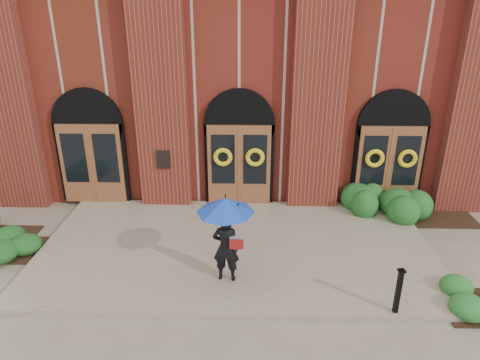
{
  "coord_description": "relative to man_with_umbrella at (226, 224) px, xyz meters",
  "views": [
    {
      "loc": [
        0.33,
        -9.41,
        5.93
      ],
      "look_at": [
        0.07,
        1.0,
        1.62
      ],
      "focal_mm": 32.0,
      "sensor_mm": 36.0,
      "label": 1
    }
  ],
  "objects": [
    {
      "name": "ground",
      "position": [
        0.18,
        1.3,
        -1.56
      ],
      "size": [
        90.0,
        90.0,
        0.0
      ],
      "primitive_type": "plane",
      "color": "gray",
      "rests_on": "ground"
    },
    {
      "name": "church_building",
      "position": [
        0.18,
        10.09,
        1.95
      ],
      "size": [
        16.2,
        12.53,
        7.0
      ],
      "color": "#5E1A14",
      "rests_on": "ground"
    },
    {
      "name": "hedge_wall_right",
      "position": [
        5.38,
        3.5,
        -1.13
      ],
      "size": [
        3.28,
        1.31,
        0.84
      ],
      "primitive_type": "ellipsoid",
      "color": "#1E521D",
      "rests_on": "ground"
    },
    {
      "name": "hedge_front_right",
      "position": [
        5.28,
        -0.7,
        -1.33
      ],
      "size": [
        1.27,
        1.09,
        0.45
      ],
      "primitive_type": "ellipsoid",
      "color": "#225E22",
      "rests_on": "ground"
    },
    {
      "name": "hedge_front_left",
      "position": [
        -5.64,
        1.3,
        -1.32
      ],
      "size": [
        1.31,
        1.13,
        0.46
      ],
      "primitive_type": "ellipsoid",
      "color": "#1A4919",
      "rests_on": "ground"
    },
    {
      "name": "landing",
      "position": [
        0.18,
        1.45,
        -1.48
      ],
      "size": [
        10.0,
        5.3,
        0.15
      ],
      "primitive_type": "cube",
      "color": "tan",
      "rests_on": "ground"
    },
    {
      "name": "metal_post",
      "position": [
        3.48,
        -1.05,
        -0.88
      ],
      "size": [
        0.15,
        0.15,
        1.0
      ],
      "rotation": [
        0.0,
        0.0,
        0.16
      ],
      "color": "black",
      "rests_on": "landing"
    },
    {
      "name": "man_with_umbrella",
      "position": [
        0.0,
        0.0,
        0.0
      ],
      "size": [
        1.38,
        1.38,
        2.01
      ],
      "rotation": [
        0.0,
        0.0,
        3.04
      ],
      "color": "black",
      "rests_on": "landing"
    }
  ]
}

